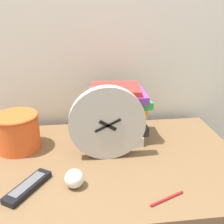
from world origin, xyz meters
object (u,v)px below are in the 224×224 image
at_px(basket, 17,131).
at_px(crumpled_paper_ball, 74,179).
at_px(desk_clock, 107,124).
at_px(pen, 167,199).
at_px(book_stack, 117,114).
at_px(tv_remote, 28,187).

height_order(basket, crumpled_paper_ball, basket).
height_order(desk_clock, basket, desk_clock).
xyz_separation_m(desk_clock, pen, (0.15, -0.26, -0.14)).
bearing_deg(book_stack, crumpled_paper_ball, -120.30).
xyz_separation_m(desk_clock, book_stack, (0.06, 0.15, -0.02)).
distance_m(desk_clock, basket, 0.37).
distance_m(desk_clock, crumpled_paper_ball, 0.23).
bearing_deg(tv_remote, desk_clock, 30.54).
bearing_deg(basket, pen, -36.35).
bearing_deg(desk_clock, basket, 162.55).
bearing_deg(basket, tv_remote, -73.87).
distance_m(desk_clock, tv_remote, 0.34).
bearing_deg(pen, basket, 143.65).
distance_m(book_stack, crumpled_paper_ball, 0.37).
bearing_deg(book_stack, desk_clock, -111.13).
distance_m(tv_remote, pen, 0.44).
height_order(tv_remote, crumpled_paper_ball, crumpled_paper_ball).
height_order(desk_clock, crumpled_paper_ball, desk_clock).
height_order(desk_clock, pen, desk_clock).
relative_size(book_stack, tv_remote, 1.53).
bearing_deg(crumpled_paper_ball, pen, -19.17).
distance_m(crumpled_paper_ball, pen, 0.30).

